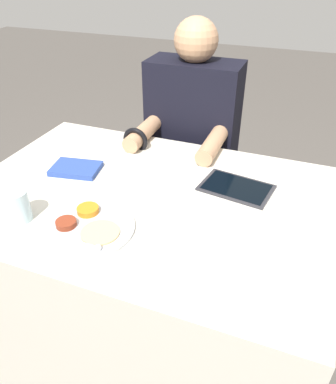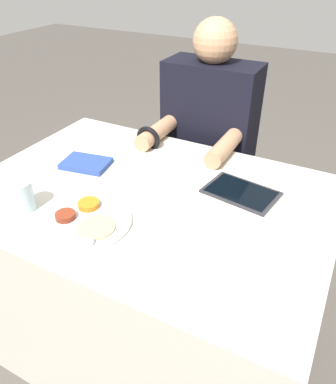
# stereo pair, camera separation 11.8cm
# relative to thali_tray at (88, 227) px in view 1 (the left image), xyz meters

# --- Properties ---
(ground_plane) EXTENTS (12.00, 12.00, 0.00)m
(ground_plane) POSITION_rel_thali_tray_xyz_m (0.08, 0.23, -0.78)
(ground_plane) COLOR #4C4742
(dining_table) EXTENTS (1.23, 0.87, 0.77)m
(dining_table) POSITION_rel_thali_tray_xyz_m (0.08, 0.23, -0.39)
(dining_table) COLOR beige
(dining_table) RESTS_ON ground_plane
(thali_tray) EXTENTS (0.28, 0.28, 0.03)m
(thali_tray) POSITION_rel_thali_tray_xyz_m (0.00, 0.00, 0.00)
(thali_tray) COLOR #B7BABF
(thali_tray) RESTS_ON dining_table
(red_notebook) EXTENTS (0.19, 0.15, 0.02)m
(red_notebook) POSITION_rel_thali_tray_xyz_m (-0.22, 0.28, 0.00)
(red_notebook) COLOR silver
(red_notebook) RESTS_ON dining_table
(tablet_device) EXTENTS (0.26, 0.19, 0.01)m
(tablet_device) POSITION_rel_thali_tray_xyz_m (0.37, 0.38, -0.00)
(tablet_device) COLOR #28282D
(tablet_device) RESTS_ON dining_table
(person_diner) EXTENTS (0.42, 0.46, 1.25)m
(person_diner) POSITION_rel_thali_tray_xyz_m (0.06, 0.83, -0.19)
(person_diner) COLOR black
(person_diner) RESTS_ON ground_plane
(drinking_glass) EXTENTS (0.08, 0.08, 0.10)m
(drinking_glass) POSITION_rel_thali_tray_xyz_m (-0.22, -0.03, 0.04)
(drinking_glass) COLOR silver
(drinking_glass) RESTS_ON dining_table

